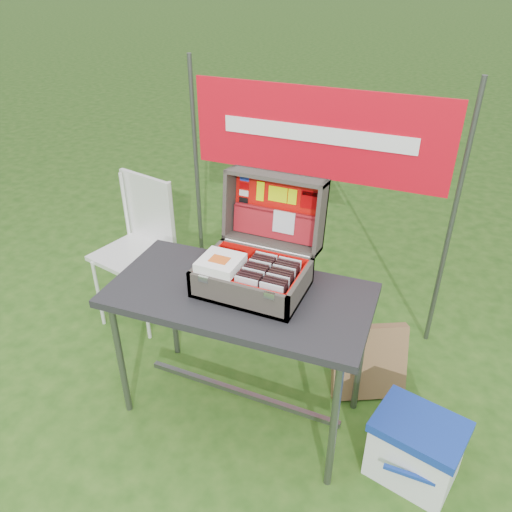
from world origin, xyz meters
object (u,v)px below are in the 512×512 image
at_px(suitcase, 257,240).
at_px(cooler, 415,449).
at_px(chair, 134,256).
at_px(table, 241,354).
at_px(cardboard_box, 369,362).

bearing_deg(suitcase, cooler, -9.72).
distance_m(cooler, chair, 2.06).
bearing_deg(suitcase, table, -114.71).
distance_m(table, suitcase, 0.66).
height_order(table, cardboard_box, table).
bearing_deg(cooler, cardboard_box, 138.52).
bearing_deg(table, cardboard_box, 30.95).
xyz_separation_m(suitcase, cardboard_box, (0.57, 0.31, -0.83)).
relative_size(suitcase, cooler, 1.29).
bearing_deg(cooler, chair, 177.46).
bearing_deg(cardboard_box, chair, 149.28).
relative_size(table, chair, 1.30).
height_order(suitcase, cooler, suitcase).
bearing_deg(cardboard_box, suitcase, -179.24).
height_order(table, cooler, table).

